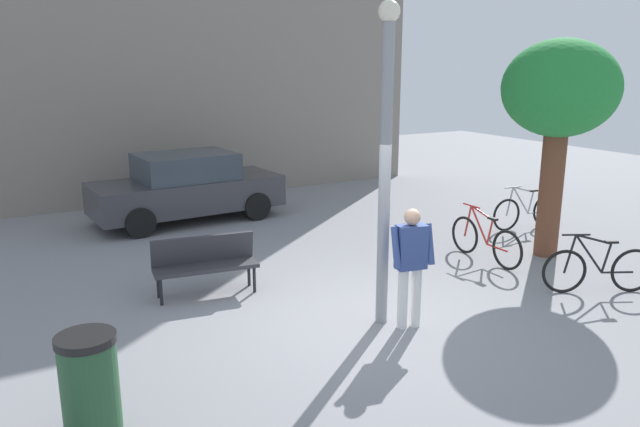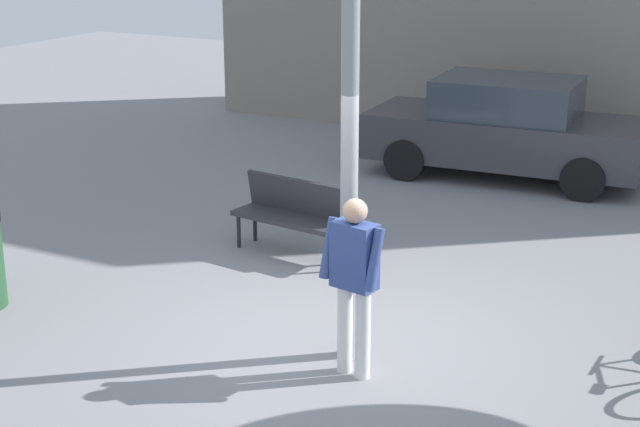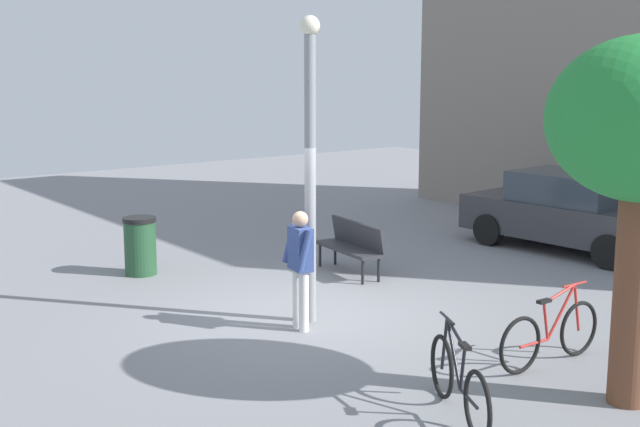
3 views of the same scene
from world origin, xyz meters
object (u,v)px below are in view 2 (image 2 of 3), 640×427
object	(u,v)px
lamppost	(350,107)
parked_car_charcoal	(506,128)
park_bench	(297,211)
person_by_lamppost	(354,275)

from	to	relation	value
lamppost	parked_car_charcoal	xyz separation A→B (m)	(-0.64, 6.82, -1.61)
lamppost	park_bench	bearing A→B (deg)	128.69
park_bench	parked_car_charcoal	xyz separation A→B (m)	(1.15, 4.58, 0.23)
lamppost	park_bench	xyz separation A→B (m)	(-1.79, 2.24, -1.84)
person_by_lamppost	lamppost	bearing A→B (deg)	123.29
parked_car_charcoal	park_bench	bearing A→B (deg)	-104.08
lamppost	parked_car_charcoal	distance (m)	7.03
lamppost	person_by_lamppost	xyz separation A→B (m)	(0.22, -0.34, -1.42)
person_by_lamppost	parked_car_charcoal	bearing A→B (deg)	96.87
lamppost	parked_car_charcoal	world-z (taller)	lamppost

